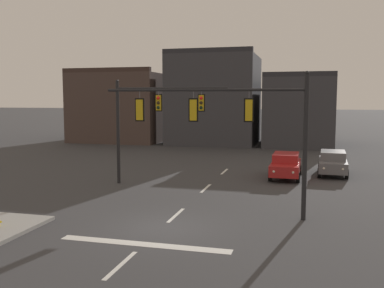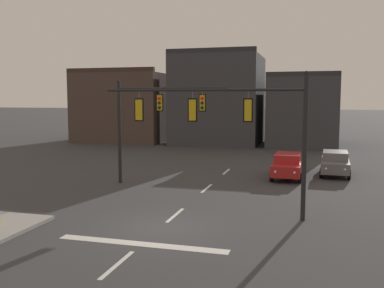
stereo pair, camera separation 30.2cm
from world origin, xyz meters
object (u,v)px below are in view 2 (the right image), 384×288
Objects in this scene: signal_mast_near_side at (236,120)px; car_lot_nearside at (335,163)px; car_lot_middle at (288,165)px; signal_mast_far_side at (151,114)px.

signal_mast_near_side is 1.91× the size of car_lot_nearside.
car_lot_nearside is 1.01× the size of car_lot_middle.
car_lot_nearside is at bearing 33.61° from car_lot_middle.
signal_mast_far_side is 13.08m from car_lot_nearside.
signal_mast_far_side is (-6.17, 6.01, -0.01)m from signal_mast_near_side.
car_lot_middle is at bearing 28.41° from signal_mast_far_side.
car_lot_middle is at bearing 80.52° from signal_mast_near_side.
car_lot_middle is (1.72, 10.27, -3.43)m from signal_mast_near_side.
signal_mast_near_side reaches higher than car_lot_middle.
car_lot_nearside is (10.94, 6.30, -3.42)m from signal_mast_far_side.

